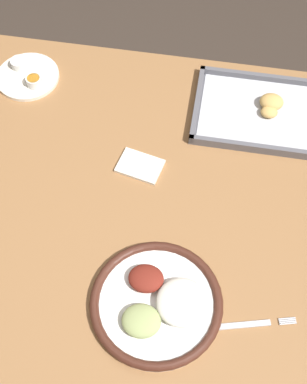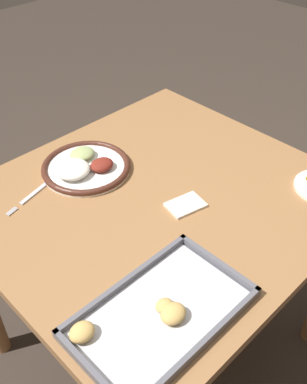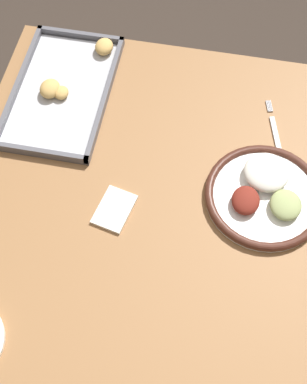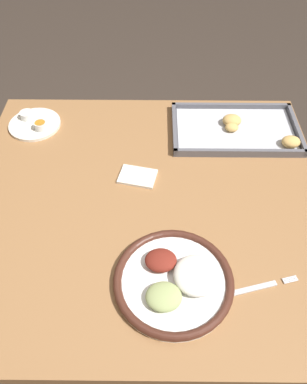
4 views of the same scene
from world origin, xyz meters
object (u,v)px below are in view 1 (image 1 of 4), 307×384
fork (237,326)px  napkin (140,166)px  saucer_plate (27,75)px  baking_tray (277,116)px  dinner_plate (158,303)px

fork → napkin: bearing=112.2°
saucer_plate → baking_tray: baking_tray is taller
dinner_plate → baking_tray: dinner_plate is taller
fork → saucer_plate: 0.84m
dinner_plate → baking_tray: 0.58m
saucer_plate → baking_tray: bearing=-2.4°
dinner_plate → fork: (0.16, -0.02, -0.01)m
dinner_plate → napkin: dinner_plate is taller
dinner_plate → fork: bearing=-6.0°
napkin → baking_tray: bearing=32.9°
fork → baking_tray: baking_tray is taller
baking_tray → napkin: size_ratio=3.44×
dinner_plate → napkin: size_ratio=2.35×
dinner_plate → fork: dinner_plate is taller
fork → napkin: napkin is taller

